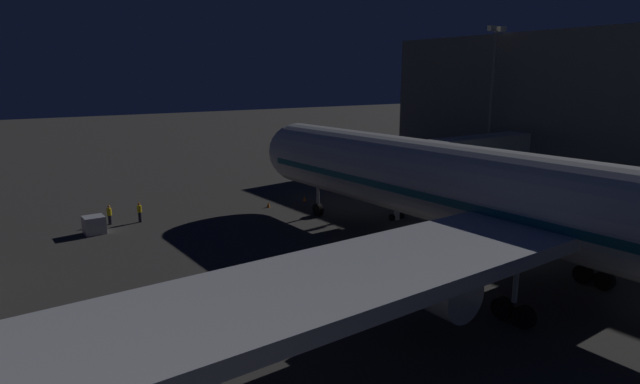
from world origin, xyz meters
name	(u,v)px	position (x,y,z in m)	size (l,w,h in m)	color
ground_plane	(420,253)	(0.00, 0.00, 0.00)	(320.00, 320.00, 0.00)	#383533
airliner_at_gate	(561,209)	(0.00, 10.41, 5.55)	(56.01, 60.21, 20.16)	silver
jet_bridge	(446,153)	(-11.39, -7.73, 5.62)	(21.11, 3.40, 7.16)	#9E9E99
apron_floodlight_mast	(492,95)	(-25.50, -13.22, 10.72)	(2.90, 0.50, 18.53)	#59595E
baggage_container_mid_row	(94,225)	(18.46, -19.38, 0.74)	(1.63, 1.59, 1.48)	#B7BABF
ground_crew_by_belt_loader	(109,214)	(16.70, -21.45, 0.96)	(0.40, 0.40, 1.75)	black
ground_crew_marshaller_fwd	(139,211)	(14.31, -20.62, 1.01)	(0.40, 0.40, 1.82)	black
traffic_cone_nose_port	(305,199)	(-2.20, -18.55, 0.28)	(0.36, 0.36, 0.55)	orange
traffic_cone_nose_starboard	(268,205)	(2.20, -18.55, 0.28)	(0.36, 0.36, 0.55)	orange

